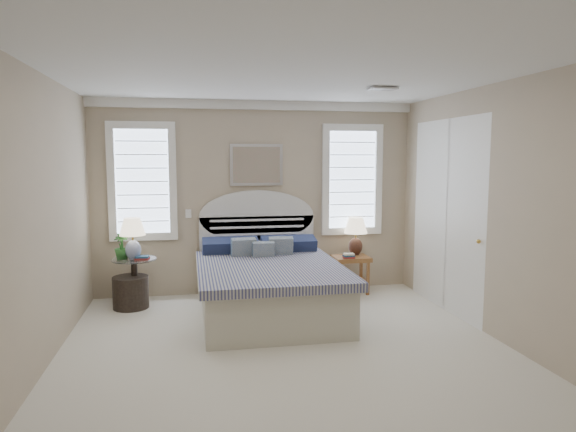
# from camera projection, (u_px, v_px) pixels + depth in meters

# --- Properties ---
(floor) EXTENTS (4.50, 5.00, 0.01)m
(floor) POSITION_uv_depth(u_px,v_px,m) (290.00, 357.00, 4.97)
(floor) COLOR silver
(floor) RESTS_ON ground
(ceiling) EXTENTS (4.50, 5.00, 0.01)m
(ceiling) POSITION_uv_depth(u_px,v_px,m) (290.00, 72.00, 4.67)
(ceiling) COLOR silver
(ceiling) RESTS_ON wall_back
(wall_back) EXTENTS (4.50, 0.02, 2.70)m
(wall_back) POSITION_uv_depth(u_px,v_px,m) (256.00, 198.00, 7.26)
(wall_back) COLOR #C1AD91
(wall_back) RESTS_ON floor
(wall_left) EXTENTS (0.02, 5.00, 2.70)m
(wall_left) POSITION_uv_depth(u_px,v_px,m) (33.00, 225.00, 4.40)
(wall_left) COLOR #C1AD91
(wall_left) RESTS_ON floor
(wall_right) EXTENTS (0.02, 5.00, 2.70)m
(wall_right) POSITION_uv_depth(u_px,v_px,m) (506.00, 214.00, 5.24)
(wall_right) COLOR #C1AD91
(wall_right) RESTS_ON floor
(crown_molding) EXTENTS (4.50, 0.08, 0.12)m
(crown_molding) POSITION_uv_depth(u_px,v_px,m) (256.00, 105.00, 7.07)
(crown_molding) COLOR white
(crown_molding) RESTS_ON wall_back
(hvac_vent) EXTENTS (0.30, 0.20, 0.02)m
(hvac_vent) POSITION_uv_depth(u_px,v_px,m) (383.00, 89.00, 5.67)
(hvac_vent) COLOR #B2B2B2
(hvac_vent) RESTS_ON ceiling
(switch_plate) EXTENTS (0.08, 0.01, 0.12)m
(switch_plate) POSITION_uv_depth(u_px,v_px,m) (188.00, 214.00, 7.09)
(switch_plate) COLOR white
(switch_plate) RESTS_ON wall_back
(window_left) EXTENTS (0.90, 0.06, 1.60)m
(window_left) POSITION_uv_depth(u_px,v_px,m) (143.00, 181.00, 6.92)
(window_left) COLOR #C6DCFB
(window_left) RESTS_ON wall_back
(window_right) EXTENTS (0.90, 0.06, 1.60)m
(window_right) POSITION_uv_depth(u_px,v_px,m) (352.00, 180.00, 7.47)
(window_right) COLOR #C6DCFB
(window_right) RESTS_ON wall_back
(painting) EXTENTS (0.74, 0.04, 0.58)m
(painting) POSITION_uv_depth(u_px,v_px,m) (257.00, 165.00, 7.17)
(painting) COLOR silver
(painting) RESTS_ON wall_back
(closet_door) EXTENTS (0.02, 1.80, 2.40)m
(closet_door) POSITION_uv_depth(u_px,v_px,m) (446.00, 215.00, 6.42)
(closet_door) COLOR white
(closet_door) RESTS_ON floor
(bed) EXTENTS (1.72, 2.28, 1.47)m
(bed) POSITION_uv_depth(u_px,v_px,m) (268.00, 282.00, 6.35)
(bed) COLOR beige
(bed) RESTS_ON floor
(side_table_left) EXTENTS (0.56, 0.56, 0.63)m
(side_table_left) POSITION_uv_depth(u_px,v_px,m) (135.00, 277.00, 6.62)
(side_table_left) COLOR black
(side_table_left) RESTS_ON floor
(nightstand_right) EXTENTS (0.50, 0.40, 0.53)m
(nightstand_right) POSITION_uv_depth(u_px,v_px,m) (351.00, 266.00, 7.27)
(nightstand_right) COLOR #9C6833
(nightstand_right) RESTS_ON floor
(floor_pot) EXTENTS (0.55, 0.55, 0.41)m
(floor_pot) POSITION_uv_depth(u_px,v_px,m) (131.00, 292.00, 6.57)
(floor_pot) COLOR black
(floor_pot) RESTS_ON floor
(lamp_left) EXTENTS (0.41, 0.41, 0.53)m
(lamp_left) POSITION_uv_depth(u_px,v_px,m) (133.00, 234.00, 6.52)
(lamp_left) COLOR silver
(lamp_left) RESTS_ON side_table_left
(lamp_right) EXTENTS (0.35, 0.35, 0.54)m
(lamp_right) POSITION_uv_depth(u_px,v_px,m) (356.00, 232.00, 7.34)
(lamp_right) COLOR black
(lamp_right) RESTS_ON nightstand_right
(potted_plant) EXTENTS (0.21, 0.21, 0.33)m
(potted_plant) POSITION_uv_depth(u_px,v_px,m) (122.00, 246.00, 6.54)
(potted_plant) COLOR #2E6A2A
(potted_plant) RESTS_ON side_table_left
(books_left) EXTENTS (0.19, 0.15, 0.05)m
(books_left) POSITION_uv_depth(u_px,v_px,m) (142.00, 258.00, 6.52)
(books_left) COLOR #A22A28
(books_left) RESTS_ON side_table_left
(books_right) EXTENTS (0.17, 0.12, 0.07)m
(books_right) POSITION_uv_depth(u_px,v_px,m) (349.00, 256.00, 7.13)
(books_right) COLOR #A22A28
(books_right) RESTS_ON nightstand_right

